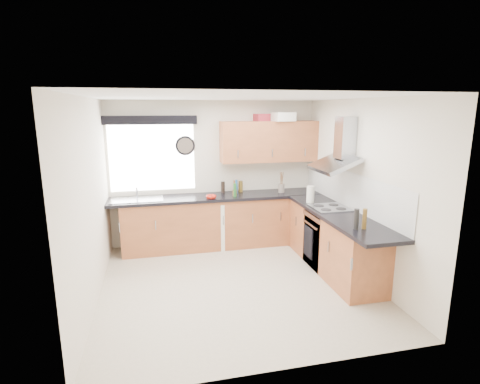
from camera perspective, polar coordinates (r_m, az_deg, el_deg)
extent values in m
plane|color=beige|center=(5.31, -0.59, -13.79)|extent=(3.60, 3.60, 0.00)
cube|color=white|center=(4.76, -0.65, 14.28)|extent=(3.60, 3.60, 0.02)
cube|color=silver|center=(6.62, -3.96, 2.90)|extent=(3.60, 0.02, 2.50)
cube|color=silver|center=(3.22, 6.32, -7.62)|extent=(3.60, 0.02, 2.50)
cube|color=silver|center=(4.84, -21.91, -1.58)|extent=(0.02, 3.60, 2.50)
cube|color=silver|center=(5.55, 17.86, 0.43)|extent=(0.02, 3.60, 2.50)
cube|color=white|center=(6.49, -13.22, 5.08)|extent=(1.40, 0.02, 1.10)
cube|color=black|center=(6.35, -13.50, 10.62)|extent=(1.50, 0.18, 0.14)
cube|color=white|center=(5.81, 16.23, 0.36)|extent=(0.01, 3.00, 0.54)
cube|color=brown|center=(6.52, -4.32, -4.67)|extent=(3.00, 0.58, 0.86)
cube|color=brown|center=(6.92, 8.93, -3.77)|extent=(0.60, 0.60, 0.86)
cube|color=brown|center=(5.76, 14.04, -7.39)|extent=(0.58, 2.10, 0.86)
cube|color=black|center=(6.40, -3.49, -0.75)|extent=(3.60, 0.62, 0.05)
cube|color=black|center=(5.49, 14.90, -3.44)|extent=(0.62, 2.42, 0.05)
cube|color=black|center=(5.88, 13.29, -6.98)|extent=(0.56, 0.58, 0.85)
cube|color=#9DA2AC|center=(5.74, 13.54, -2.34)|extent=(0.52, 0.52, 0.01)
cube|color=brown|center=(6.60, 4.46, 7.68)|extent=(1.70, 0.35, 0.70)
cube|color=white|center=(6.53, -4.76, -4.90)|extent=(0.64, 0.62, 0.81)
cylinder|color=black|center=(6.48, -8.34, 7.00)|extent=(0.33, 0.04, 0.33)
cube|color=white|center=(6.55, 6.65, 11.31)|extent=(0.39, 0.31, 0.15)
cube|color=#AE2B39|center=(6.64, 3.44, 11.28)|extent=(0.30, 0.27, 0.12)
cylinder|color=#73675D|center=(6.65, 6.32, 0.58)|extent=(0.11, 0.11, 0.15)
cylinder|color=white|center=(5.98, 10.69, -0.35)|extent=(0.14, 0.14, 0.27)
cylinder|color=#1D531D|center=(6.29, -0.79, 0.29)|extent=(0.05, 0.05, 0.22)
cylinder|color=brown|center=(6.65, 0.11, 0.85)|extent=(0.07, 0.07, 0.20)
cylinder|color=black|center=(6.59, -2.62, 0.74)|extent=(0.07, 0.07, 0.20)
cylinder|color=brown|center=(6.57, -0.68, 0.83)|extent=(0.08, 0.08, 0.22)
cylinder|color=brown|center=(6.33, -0.80, -0.15)|extent=(0.07, 0.07, 0.11)
cylinder|color=#1D548C|center=(6.51, -0.55, 0.82)|extent=(0.04, 0.04, 0.24)
cylinder|color=brown|center=(4.85, 18.44, -3.90)|extent=(0.05, 0.05, 0.25)
cylinder|color=black|center=(4.80, 17.31, -3.96)|extent=(0.06, 0.06, 0.26)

